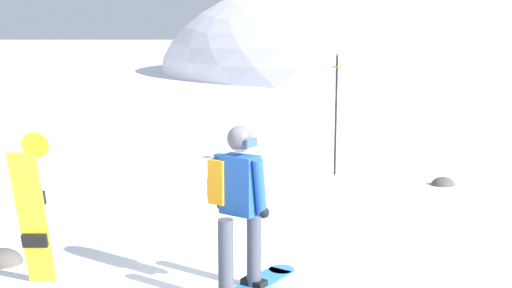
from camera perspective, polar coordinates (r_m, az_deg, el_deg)
The scene contains 5 objects.
ridge_peak_main at distance 41.97m, azimuth 14.35°, elevation 6.22°, with size 32.49×29.24×13.42m.
snowboarder_main at distance 6.36m, azimuth -1.76°, elevation -5.45°, with size 1.15×1.57×1.71m.
spare_snowboard at distance 6.92m, azimuth -19.15°, elevation -5.66°, with size 0.28×0.48×1.60m.
piste_marker_near at distance 11.70m, azimuth 6.93°, elevation 3.32°, with size 0.20×0.20×2.22m.
rock_dark at distance 11.49m, azimuth 16.01°, elevation -3.49°, with size 0.40×0.34×0.28m.
Camera 1 is at (-0.14, -5.76, 2.63)m, focal length 45.44 mm.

